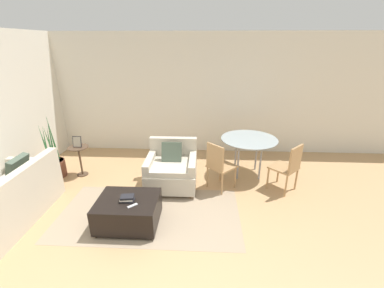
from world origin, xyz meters
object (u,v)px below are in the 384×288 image
(potted_plant, at_px, (54,164))
(couch, at_px, (3,206))
(picture_frame, at_px, (77,142))
(dining_table, at_px, (249,143))
(ottoman, at_px, (128,211))
(dining_chair_near_left, at_px, (219,164))
(tv_remote_primary, at_px, (133,206))
(dining_chair_near_right, at_px, (289,165))
(book_stack, at_px, (127,198))
(side_table, at_px, (79,156))
(armchair, at_px, (172,169))

(potted_plant, bearing_deg, couch, -87.39)
(picture_frame, xyz_separation_m, dining_table, (3.35, 0.21, -0.04))
(ottoman, bearing_deg, dining_chair_near_left, 37.93)
(tv_remote_primary, distance_m, dining_chair_near_right, 2.74)
(couch, distance_m, book_stack, 1.84)
(potted_plant, bearing_deg, tv_remote_primary, -37.17)
(tv_remote_primary, xyz_separation_m, dining_table, (1.85, 1.81, 0.26))
(couch, height_order, dining_chair_near_right, dining_chair_near_right)
(tv_remote_primary, xyz_separation_m, picture_frame, (-1.50, 1.60, 0.29))
(dining_table, relative_size, dining_chair_near_right, 1.22)
(side_table, distance_m, dining_chair_near_right, 3.98)
(book_stack, bearing_deg, couch, -178.35)
(couch, distance_m, picture_frame, 1.65)
(ottoman, bearing_deg, book_stack, -68.83)
(side_table, relative_size, dining_chair_near_left, 0.68)
(potted_plant, height_order, dining_table, potted_plant)
(book_stack, relative_size, side_table, 0.34)
(picture_frame, relative_size, dining_chair_near_right, 0.24)
(couch, xyz_separation_m, dining_table, (3.79, 1.75, 0.38))
(couch, distance_m, side_table, 1.60)
(picture_frame, bearing_deg, side_table, 90.00)
(couch, bearing_deg, tv_remote_primary, -1.89)
(dining_chair_near_right, bearing_deg, couch, -165.57)
(armchair, height_order, picture_frame, armchair)
(book_stack, xyz_separation_m, dining_table, (1.95, 1.69, 0.22))
(potted_plant, height_order, dining_chair_near_left, potted_plant)
(couch, xyz_separation_m, dining_chair_near_right, (4.40, 1.13, 0.22))
(couch, distance_m, dining_table, 4.19)
(side_table, bearing_deg, armchair, -9.44)
(book_stack, height_order, dining_chair_near_left, dining_chair_near_left)
(armchair, distance_m, dining_chair_near_left, 0.88)
(dining_table, bearing_deg, armchair, -160.33)
(book_stack, height_order, side_table, side_table)
(book_stack, xyz_separation_m, tv_remote_primary, (0.11, -0.12, -0.03))
(picture_frame, distance_m, dining_table, 3.35)
(couch, height_order, armchair, couch)
(tv_remote_primary, height_order, potted_plant, potted_plant)
(side_table, relative_size, dining_table, 0.56)
(couch, bearing_deg, potted_plant, 92.61)
(side_table, bearing_deg, dining_chair_near_right, -5.79)
(armchair, relative_size, tv_remote_primary, 6.57)
(couch, relative_size, tv_remote_primary, 13.23)
(book_stack, bearing_deg, side_table, 133.25)
(couch, xyz_separation_m, book_stack, (1.83, 0.05, 0.16))
(ottoman, xyz_separation_m, potted_plant, (-1.89, 1.38, 0.02))
(picture_frame, bearing_deg, book_stack, -46.75)
(tv_remote_primary, relative_size, dining_chair_near_left, 0.15)
(ottoman, height_order, dining_chair_near_left, dining_chair_near_left)
(armchair, bearing_deg, couch, -152.24)
(armchair, distance_m, side_table, 1.91)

